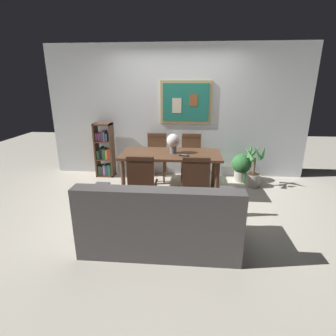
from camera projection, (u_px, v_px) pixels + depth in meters
ground_plane at (171, 204)px, 4.26m from camera, size 12.00×12.00×0.00m
wall_back_with_painting at (177, 112)px, 5.29m from camera, size 5.20×0.14×2.60m
dining_table at (171, 158)px, 4.49m from camera, size 1.70×0.81×0.73m
dining_chair_near_right at (196, 181)px, 3.76m from camera, size 0.40×0.41×0.91m
dining_chair_far_right at (191, 153)px, 5.21m from camera, size 0.40×0.41×0.91m
dining_chair_near_left at (142, 179)px, 3.81m from camera, size 0.40×0.41×0.91m
dining_chair_far_left at (157, 153)px, 5.25m from camera, size 0.40×0.41×0.91m
leather_couch at (160, 223)px, 3.08m from camera, size 1.80×0.84×0.84m
bookshelf at (105, 152)px, 5.42m from camera, size 0.36×0.28×1.10m
potted_ivy at (241, 166)px, 5.17m from camera, size 0.38×0.38×0.55m
potted_palm at (254, 170)px, 4.89m from camera, size 0.42×0.39×0.85m
flower_vase at (173, 142)px, 4.41m from camera, size 0.22×0.22×0.33m
tv_remote at (184, 155)px, 4.27m from camera, size 0.16×0.08×0.02m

